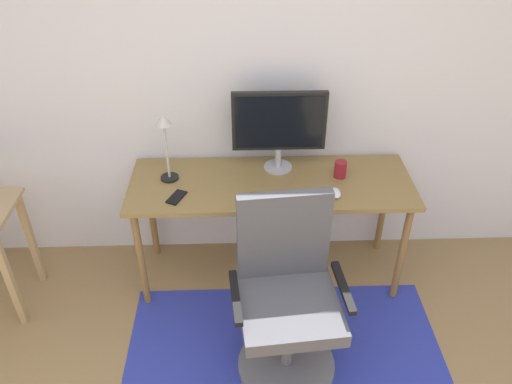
{
  "coord_description": "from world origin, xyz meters",
  "views": [
    {
      "loc": [
        -0.11,
        -0.74,
        2.47
      ],
      "look_at": [
        -0.03,
        1.58,
        0.85
      ],
      "focal_mm": 35.75,
      "sensor_mm": 36.0,
      "label": 1
    }
  ],
  "objects_px": {
    "monitor": "(279,124)",
    "keyboard": "(288,199)",
    "cell_phone": "(177,197)",
    "office_chair": "(287,305)",
    "coffee_cup": "(340,169)",
    "computer_mouse": "(335,193)",
    "desk": "(271,192)",
    "desk_lamp": "(165,137)"
  },
  "relations": [
    {
      "from": "computer_mouse",
      "to": "monitor",
      "type": "bearing_deg",
      "value": 135.19
    },
    {
      "from": "monitor",
      "to": "cell_phone",
      "type": "distance_m",
      "value": 0.75
    },
    {
      "from": "cell_phone",
      "to": "desk_lamp",
      "type": "xyz_separation_m",
      "value": [
        -0.06,
        0.21,
        0.28
      ]
    },
    {
      "from": "coffee_cup",
      "to": "office_chair",
      "type": "distance_m",
      "value": 0.92
    },
    {
      "from": "coffee_cup",
      "to": "desk",
      "type": "bearing_deg",
      "value": -173.96
    },
    {
      "from": "keyboard",
      "to": "desk_lamp",
      "type": "distance_m",
      "value": 0.8
    },
    {
      "from": "keyboard",
      "to": "desk_lamp",
      "type": "relative_size",
      "value": 1.0
    },
    {
      "from": "desk",
      "to": "cell_phone",
      "type": "height_order",
      "value": "cell_phone"
    },
    {
      "from": "desk",
      "to": "desk_lamp",
      "type": "bearing_deg",
      "value": 174.92
    },
    {
      "from": "desk",
      "to": "computer_mouse",
      "type": "distance_m",
      "value": 0.41
    },
    {
      "from": "keyboard",
      "to": "computer_mouse",
      "type": "bearing_deg",
      "value": 8.34
    },
    {
      "from": "cell_phone",
      "to": "computer_mouse",
      "type": "bearing_deg",
      "value": 23.55
    },
    {
      "from": "keyboard",
      "to": "cell_phone",
      "type": "bearing_deg",
      "value": 175.92
    },
    {
      "from": "desk",
      "to": "keyboard",
      "type": "distance_m",
      "value": 0.23
    },
    {
      "from": "computer_mouse",
      "to": "desk_lamp",
      "type": "relative_size",
      "value": 0.24
    },
    {
      "from": "cell_phone",
      "to": "office_chair",
      "type": "bearing_deg",
      "value": -18.97
    },
    {
      "from": "monitor",
      "to": "office_chair",
      "type": "bearing_deg",
      "value": -90.3
    },
    {
      "from": "computer_mouse",
      "to": "desk",
      "type": "bearing_deg",
      "value": 157.01
    },
    {
      "from": "coffee_cup",
      "to": "cell_phone",
      "type": "bearing_deg",
      "value": -168.72
    },
    {
      "from": "computer_mouse",
      "to": "cell_phone",
      "type": "xyz_separation_m",
      "value": [
        -0.92,
        0.0,
        -0.01
      ]
    },
    {
      "from": "monitor",
      "to": "coffee_cup",
      "type": "xyz_separation_m",
      "value": [
        0.37,
        -0.11,
        -0.26
      ]
    },
    {
      "from": "cell_phone",
      "to": "office_chair",
      "type": "relative_size",
      "value": 0.13
    },
    {
      "from": "desk_lamp",
      "to": "office_chair",
      "type": "height_order",
      "value": "desk_lamp"
    },
    {
      "from": "keyboard",
      "to": "coffee_cup",
      "type": "distance_m",
      "value": 0.42
    },
    {
      "from": "keyboard",
      "to": "office_chair",
      "type": "relative_size",
      "value": 0.41
    },
    {
      "from": "monitor",
      "to": "desk_lamp",
      "type": "relative_size",
      "value": 1.32
    },
    {
      "from": "coffee_cup",
      "to": "cell_phone",
      "type": "distance_m",
      "value": 1.0
    },
    {
      "from": "desk",
      "to": "cell_phone",
      "type": "relative_size",
      "value": 12.29
    },
    {
      "from": "office_chair",
      "to": "computer_mouse",
      "type": "bearing_deg",
      "value": 54.81
    },
    {
      "from": "desk",
      "to": "coffee_cup",
      "type": "xyz_separation_m",
      "value": [
        0.43,
        0.05,
        0.13
      ]
    },
    {
      "from": "monitor",
      "to": "keyboard",
      "type": "relative_size",
      "value": 1.32
    },
    {
      "from": "monitor",
      "to": "cell_phone",
      "type": "xyz_separation_m",
      "value": [
        -0.61,
        -0.31,
        -0.3
      ]
    },
    {
      "from": "office_chair",
      "to": "monitor",
      "type": "bearing_deg",
      "value": 84.36
    },
    {
      "from": "office_chair",
      "to": "desk",
      "type": "bearing_deg",
      "value": 88.48
    },
    {
      "from": "desk",
      "to": "keyboard",
      "type": "height_order",
      "value": "keyboard"
    },
    {
      "from": "monitor",
      "to": "cell_phone",
      "type": "relative_size",
      "value": 4.05
    },
    {
      "from": "desk",
      "to": "cell_phone",
      "type": "distance_m",
      "value": 0.58
    },
    {
      "from": "desk",
      "to": "keyboard",
      "type": "xyz_separation_m",
      "value": [
        0.08,
        -0.2,
        0.08
      ]
    },
    {
      "from": "coffee_cup",
      "to": "office_chair",
      "type": "bearing_deg",
      "value": -116.56
    },
    {
      "from": "computer_mouse",
      "to": "coffee_cup",
      "type": "relative_size",
      "value": 0.98
    },
    {
      "from": "keyboard",
      "to": "coffee_cup",
      "type": "relative_size",
      "value": 4.06
    },
    {
      "from": "coffee_cup",
      "to": "desk_lamp",
      "type": "distance_m",
      "value": 1.07
    }
  ]
}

